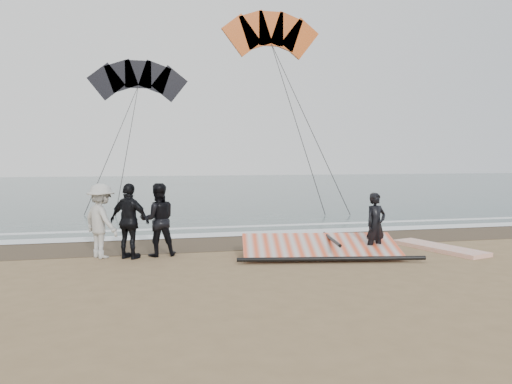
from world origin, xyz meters
TOP-DOWN VIEW (x-y plane):
  - ground at (0.00, 0.00)m, footprint 120.00×120.00m
  - sea at (0.00, 33.00)m, footprint 120.00×54.00m
  - wet_sand at (0.00, 4.50)m, footprint 120.00×2.80m
  - foam_near at (0.00, 5.90)m, footprint 120.00×0.90m
  - foam_far at (0.00, 7.60)m, footprint 120.00×0.45m
  - man_main at (2.34, 1.55)m, footprint 0.68×0.53m
  - board_white at (4.47, 1.98)m, footprint 1.49×2.84m
  - board_cream at (1.49, 2.79)m, footprint 1.09×2.52m
  - trio_cluster at (-3.82, 2.90)m, footprint 2.52×1.50m
  - sail_rig at (0.88, 1.93)m, footprint 4.50×2.39m
  - kite_red at (4.29, 19.01)m, footprint 6.43×4.66m
  - kite_dark at (-3.39, 27.89)m, footprint 8.16×8.16m

SIDE VIEW (x-z plane):
  - ground at x=0.00m, z-range 0.00..0.00m
  - wet_sand at x=0.00m, z-range 0.00..0.01m
  - sea at x=0.00m, z-range 0.00..0.02m
  - foam_near at x=0.00m, z-range 0.02..0.03m
  - foam_far at x=0.00m, z-range 0.02..0.03m
  - board_cream at x=1.49m, z-range 0.00..0.10m
  - board_white at x=4.47m, z-range 0.00..0.11m
  - sail_rig at x=0.88m, z-range -0.06..0.45m
  - man_main at x=2.34m, z-range 0.00..1.63m
  - trio_cluster at x=-3.82m, z-range -0.01..1.89m
  - kite_dark at x=-3.39m, z-range -0.95..16.94m
  - kite_red at x=4.29m, z-range 3.10..16.15m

